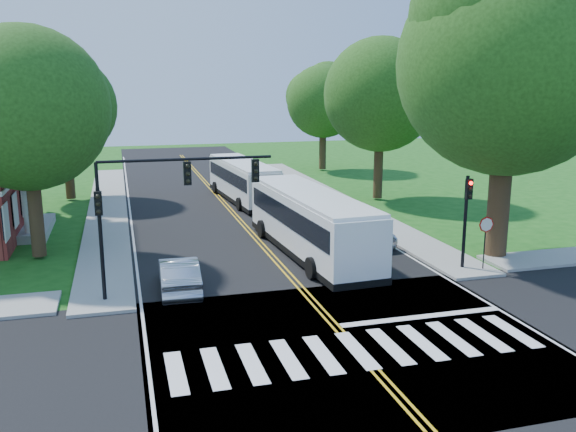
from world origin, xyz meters
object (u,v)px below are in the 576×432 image
object	(u,v)px
bus_follow	(243,180)
dark_sedan	(314,203)
signal_nw	(159,194)
suv	(364,234)
signal_ne	(467,210)
hatchback	(179,275)
bus_lead	(310,222)

from	to	relation	value
bus_follow	dark_sedan	bearing A→B (deg)	121.54
signal_nw	suv	xyz separation A→B (m)	(11.33, 5.68, -3.78)
signal_nw	dark_sedan	world-z (taller)	signal_nw
signal_nw	suv	distance (m)	13.23
bus_follow	dark_sedan	distance (m)	6.70
signal_ne	hatchback	world-z (taller)	signal_ne
hatchback	bus_follow	bearing A→B (deg)	-107.23
signal_nw	hatchback	world-z (taller)	signal_nw
signal_ne	suv	size ratio (longest dim) A/B	1.04
bus_lead	hatchback	distance (m)	8.27
bus_follow	suv	xyz separation A→B (m)	(3.92, -14.27, -0.98)
bus_follow	suv	bearing A→B (deg)	100.81
signal_ne	bus_lead	bearing A→B (deg)	143.48
signal_ne	bus_follow	bearing A→B (deg)	108.42
bus_follow	bus_lead	bearing A→B (deg)	87.12
signal_nw	signal_ne	distance (m)	14.13
suv	bus_lead	bearing A→B (deg)	10.27
signal_nw	suv	size ratio (longest dim) A/B	1.69
dark_sedan	signal_nw	bearing A→B (deg)	63.77
signal_nw	bus_follow	xyz separation A→B (m)	(7.41, 19.96, -2.80)
hatchback	dark_sedan	world-z (taller)	hatchback
signal_ne	bus_follow	world-z (taller)	signal_ne
signal_ne	dark_sedan	bearing A→B (deg)	100.63
hatchback	suv	xyz separation A→B (m)	(10.61, 5.13, -0.17)
bus_lead	suv	world-z (taller)	bus_lead
signal_ne	signal_nw	bearing A→B (deg)	-179.95
signal_nw	bus_follow	size ratio (longest dim) A/B	0.61
bus_follow	hatchback	xyz separation A→B (m)	(-6.70, -19.41, -0.81)
suv	signal_ne	bearing A→B (deg)	108.63
signal_nw	hatchback	distance (m)	3.72
signal_nw	hatchback	size ratio (longest dim) A/B	1.56
suv	dark_sedan	bearing A→B (deg)	-96.95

